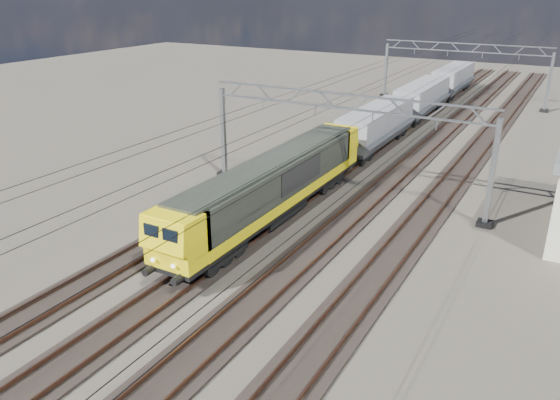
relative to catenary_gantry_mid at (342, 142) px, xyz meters
The scene contains 12 objects.
ground 5.59m from the catenary_gantry_mid, 90.00° to the right, with size 160.00×160.00×0.00m, color #29251E.
track_outer_west 8.17m from the catenary_gantry_mid, 146.31° to the right, with size 2.60×140.00×0.30m.
track_loco 5.89m from the catenary_gantry_mid, 116.57° to the right, with size 2.60×140.00×0.30m.
track_inner_east 5.89m from the catenary_gantry_mid, 63.43° to the right, with size 2.60×140.00×0.30m.
track_outer_east 8.17m from the catenary_gantry_mid, 33.69° to the right, with size 2.60×140.00×0.30m.
catenary_gantry_mid is the anchor object (origin of this frame).
catenary_gantry_far 36.00m from the catenary_gantry_mid, 90.00° to the left, with size 19.90×0.90×7.11m.
overhead_wires 4.40m from the catenary_gantry_mid, 90.00° to the left, with size 12.03×140.00×0.53m.
locomotive 6.00m from the catenary_gantry_mid, 110.22° to the right, with size 2.76×21.10×3.62m.
hopper_wagon_lead 12.54m from the catenary_gantry_mid, 99.26° to the left, with size 3.38×13.00×3.25m.
hopper_wagon_mid 26.59m from the catenary_gantry_mid, 94.32° to the left, with size 3.38×13.00×3.25m.
hopper_wagon_third 40.75m from the catenary_gantry_mid, 92.82° to the left, with size 3.38×13.00×3.25m.
Camera 1 is at (13.51, -28.19, 13.62)m, focal length 35.00 mm.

